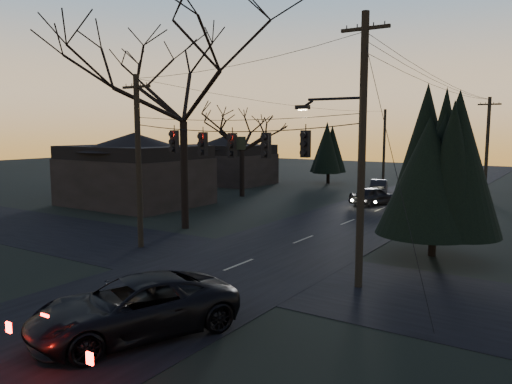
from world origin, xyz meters
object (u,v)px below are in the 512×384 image
Objects in this scene: utility_pole_left at (141,247)px; utility_pole_far_r at (484,199)px; bare_tree_left at (183,77)px; evergreen_right at (436,156)px; sedan_oncoming_a at (374,196)px; suv_near at (134,308)px; utility_pole_far_l at (383,183)px; utility_pole_right at (358,287)px; sedan_oncoming_b at (379,187)px.

utility_pole_left is 1.00× the size of utility_pole_far_r.
utility_pole_left is 10.21m from bare_tree_left.
evergreen_right is (12.62, 6.29, 4.68)m from utility_pole_left.
suv_near is at bearing 118.02° from sedan_oncoming_a.
utility_pole_far_l reaches higher than suv_near.
sedan_oncoming_a is (6.20, 14.92, -8.14)m from bare_tree_left.
evergreen_right is at bearing -66.99° from utility_pole_far_l.
bare_tree_left reaches higher than utility_pole_far_r.
bare_tree_left is at bearing -174.30° from evergreen_right.
utility_pole_far_l is at bearing 107.72° from utility_pole_right.
utility_pole_far_l is 32.61m from evergreen_right.
evergreen_right reaches higher than sedan_oncoming_b.
utility_pole_far_r is (11.50, 28.00, 0.00)m from utility_pole_left.
utility_pole_far_r is 14.01m from utility_pole_far_l.
utility_pole_left is (-11.50, 0.00, 0.00)m from utility_pole_right.
utility_pole_far_l is 9.65m from sedan_oncoming_b.
sedan_oncoming_a reaches higher than sedan_oncoming_b.
utility_pole_left is at bearing -112.33° from utility_pole_far_r.
utility_pole_left is 36.00m from utility_pole_far_l.
utility_pole_far_l is at bearing 90.00° from utility_pole_left.
utility_pole_left is 1.04× the size of evergreen_right.
utility_pole_left is 0.67× the size of bare_tree_left.
utility_pole_far_r is at bearing 60.88° from bare_tree_left.
utility_pole_far_r reaches higher than sedan_oncoming_b.
utility_pole_far_r is 10.58m from sedan_oncoming_a.
bare_tree_left reaches higher than utility_pole_left.
sedan_oncoming_b is (-9.82, 20.49, -4.04)m from evergreen_right.
utility_pole_far_l is 0.98× the size of evergreen_right.
utility_pole_far_l is at bearing 145.18° from utility_pole_far_r.
sedan_oncoming_b is at bearing -51.83° from sedan_oncoming_a.
utility_pole_right is at bearing 91.70° from sedan_oncoming_b.
sedan_oncoming_b is at bearing 84.03° from utility_pole_left.
evergreen_right is 23.07m from sedan_oncoming_b.
utility_pole_far_l reaches higher than sedan_oncoming_b.
utility_pole_left reaches higher than utility_pole_far_l.
sedan_oncoming_b is (2.80, 26.78, 0.65)m from utility_pole_left.
bare_tree_left reaches higher than utility_pole_right.
utility_pole_far_r is 1.06× the size of utility_pole_far_l.
utility_pole_far_r is 2.17× the size of sedan_oncoming_b.
evergreen_right is at bearing 99.31° from sedan_oncoming_b.
sedan_oncoming_b is at bearing 108.00° from utility_pole_right.
sedan_oncoming_a is at bearing 67.42° from bare_tree_left.
utility_pole_right is 2.55× the size of sedan_oncoming_b.
sedan_oncoming_a is (4.83, -16.18, 0.72)m from utility_pole_far_l.
utility_pole_left is 1.06× the size of utility_pole_far_l.
bare_tree_left is 17.53m from suv_near.
suv_near is at bearing -53.99° from bare_tree_left.
utility_pole_right is 2.38× the size of sedan_oncoming_a.
bare_tree_left is at bearing 159.16° from utility_pole_right.
sedan_oncoming_a is at bearing 119.59° from suv_near.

